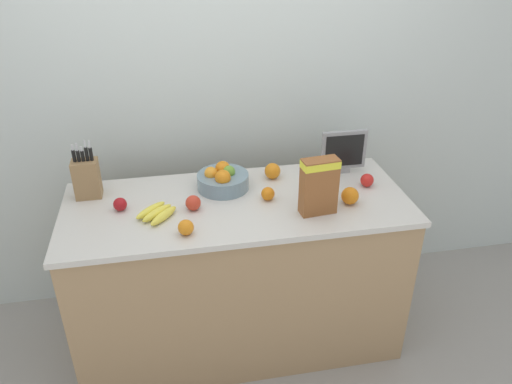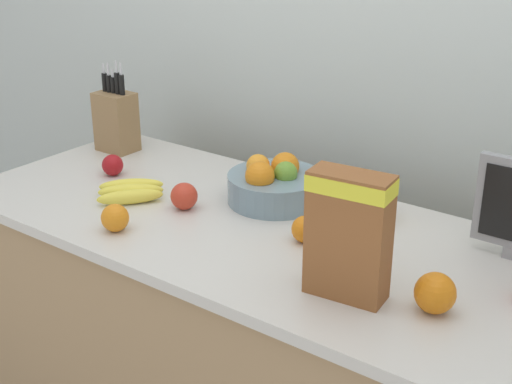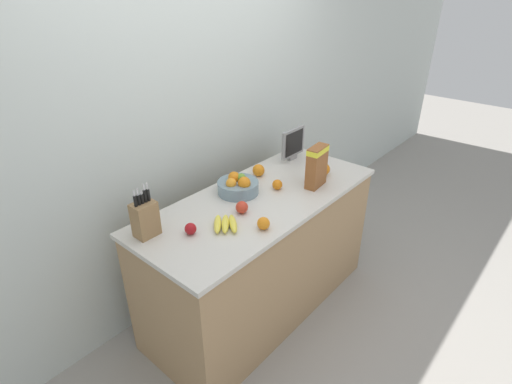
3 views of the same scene
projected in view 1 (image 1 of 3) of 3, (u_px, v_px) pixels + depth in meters
name	position (u px, v px, depth m)	size (l,w,h in m)	color
ground_plane	(240.00, 334.00, 2.98)	(14.00, 14.00, 0.00)	gray
wall_back	(220.00, 94.00, 2.85)	(9.00, 0.06, 2.60)	silver
counter	(239.00, 273.00, 2.76)	(1.75, 0.73, 0.92)	tan
knife_block	(87.00, 178.00, 2.54)	(0.13, 0.10, 0.31)	#937047
small_monitor	(344.00, 151.00, 2.76)	(0.26, 0.03, 0.25)	gray
cereal_box	(319.00, 184.00, 2.37)	(0.18, 0.10, 0.29)	brown
fruit_bowl	(223.00, 179.00, 2.64)	(0.27, 0.27, 0.14)	gray
banana_bunch	(157.00, 213.00, 2.40)	(0.22, 0.23, 0.04)	yellow
apple_near_bananas	(193.00, 203.00, 2.45)	(0.08, 0.08, 0.08)	red
apple_middle	(367.00, 180.00, 2.67)	(0.07, 0.07, 0.07)	red
apple_leftmost	(120.00, 204.00, 2.45)	(0.07, 0.07, 0.07)	#A31419
orange_near_bowl	(272.00, 171.00, 2.74)	(0.09, 0.09, 0.09)	orange
orange_front_center	(268.00, 194.00, 2.54)	(0.07, 0.07, 0.07)	orange
orange_mid_left	(350.00, 196.00, 2.50)	(0.09, 0.09, 0.09)	orange
orange_back_center	(186.00, 227.00, 2.26)	(0.07, 0.07, 0.07)	orange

